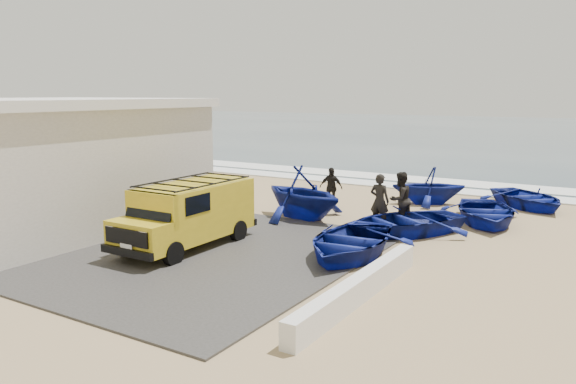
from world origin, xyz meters
The scene contains 17 objects.
ground centered at (0.00, 0.00, 0.00)m, with size 160.00×160.00×0.00m, color tan.
slab centered at (-2.00, -2.00, 0.03)m, with size 12.00×10.00×0.05m, color #3F3C3A.
ocean centered at (0.00, 56.00, 0.00)m, with size 180.00×88.00×0.01m, color #385166.
surf_line centered at (0.00, 12.00, 0.03)m, with size 180.00×1.60×0.06m, color white.
surf_wash centered at (0.00, 14.50, 0.02)m, with size 180.00×2.20×0.04m, color white.
building centered at (-7.50, -2.00, 2.16)m, with size 8.40×9.40×4.30m.
parapet centered at (5.00, -3.00, 0.28)m, with size 0.35×6.00×0.55m, color silver.
van centered at (-1.06, -1.66, 1.05)m, with size 1.88×4.58×1.96m.
boat_near_left centered at (3.36, -0.03, 0.44)m, with size 3.01×4.21×0.87m, color navy.
boat_near_right centered at (3.76, 3.12, 0.43)m, with size 2.97×4.16×0.86m, color navy.
boat_mid_left centered at (-0.17, 3.42, 0.96)m, with size 3.15×3.64×1.92m, color navy.
boat_mid_right centered at (5.65, 6.07, 0.41)m, with size 2.83×3.97×0.82m, color navy.
boat_far_left centered at (2.86, 8.49, 0.77)m, with size 2.51×2.91×1.53m, color navy.
boat_far_right centered at (6.47, 9.79, 0.40)m, with size 2.73×3.83×0.79m, color navy.
fisherman_front centered at (2.76, 3.53, 0.92)m, with size 0.67×0.44×1.85m, color black.
fisherman_middle centered at (3.27, 4.10, 0.94)m, with size 0.91×0.71×1.87m, color black.
fisherman_back centered at (-0.20, 5.71, 0.80)m, with size 0.94×0.39×1.61m, color black.
Camera 1 is at (9.81, -13.78, 4.48)m, focal length 35.00 mm.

